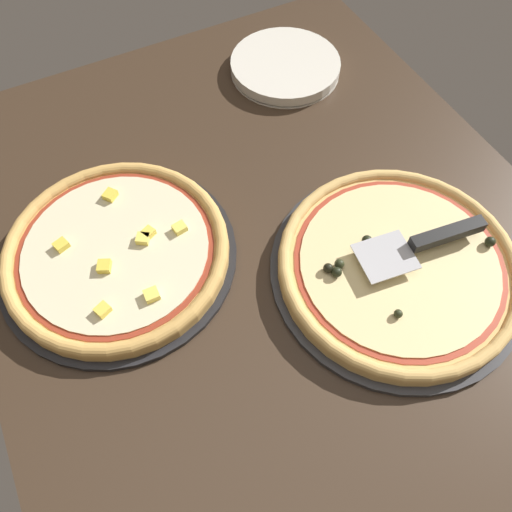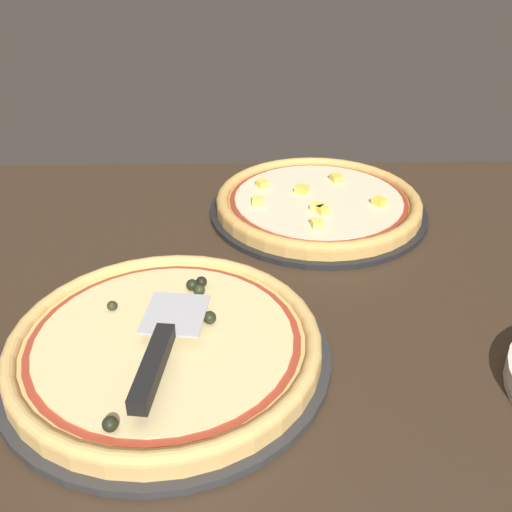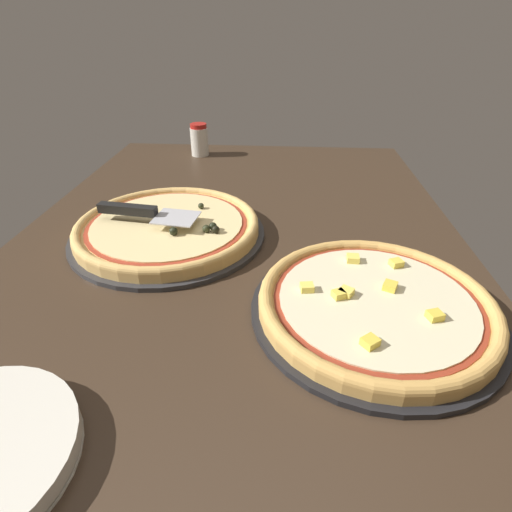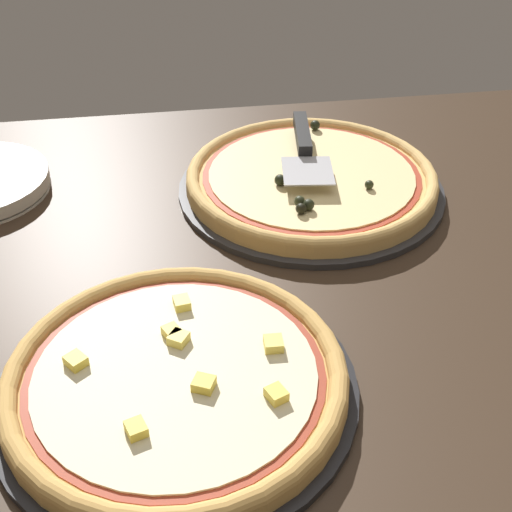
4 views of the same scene
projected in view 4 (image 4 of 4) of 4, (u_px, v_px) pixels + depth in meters
ground_plane at (319, 257)px, 103.25cm from camera, size 148.17×98.95×3.60cm
pizza_pan_front at (311, 189)px, 114.43cm from camera, size 42.38×42.38×1.00cm
pizza_front at (311, 178)px, 113.20cm from camera, size 39.84×39.84×4.15cm
pizza_pan_back at (177, 389)px, 79.06cm from camera, size 40.39×40.39×1.00cm
pizza_back at (176, 377)px, 77.94cm from camera, size 37.97×37.97×3.30cm
serving_spatula at (303, 141)px, 116.07cm from camera, size 8.80×22.52×2.00cm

